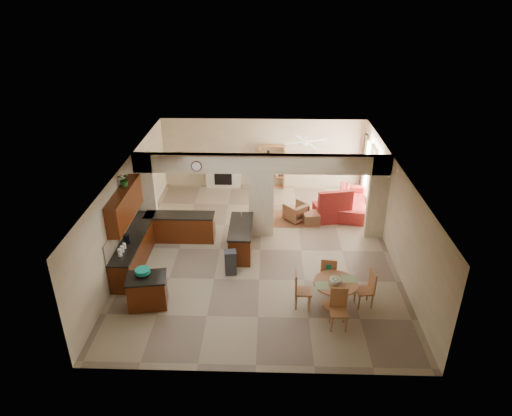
{
  "coord_description": "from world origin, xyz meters",
  "views": [
    {
      "loc": [
        0.22,
        -12.21,
        7.58
      ],
      "look_at": [
        -0.15,
        0.3,
        1.31
      ],
      "focal_mm": 32.0,
      "sensor_mm": 36.0,
      "label": 1
    }
  ],
  "objects_px": {
    "kitchen_island": "(148,291)",
    "dining_table": "(335,290)",
    "armchair": "(296,212)",
    "sofa": "(352,201)"
  },
  "relations": [
    {
      "from": "kitchen_island",
      "to": "dining_table",
      "type": "xyz_separation_m",
      "value": [
        4.79,
        0.07,
        0.07
      ]
    },
    {
      "from": "dining_table",
      "to": "sofa",
      "type": "height_order",
      "value": "dining_table"
    },
    {
      "from": "kitchen_island",
      "to": "sofa",
      "type": "xyz_separation_m",
      "value": [
        6.15,
        5.64,
        -0.08
      ]
    },
    {
      "from": "kitchen_island",
      "to": "dining_table",
      "type": "relative_size",
      "value": 0.99
    },
    {
      "from": "dining_table",
      "to": "kitchen_island",
      "type": "bearing_deg",
      "value": -179.17
    },
    {
      "from": "sofa",
      "to": "armchair",
      "type": "xyz_separation_m",
      "value": [
        -2.1,
        -0.82,
        -0.04
      ]
    },
    {
      "from": "dining_table",
      "to": "armchair",
      "type": "distance_m",
      "value": 4.82
    },
    {
      "from": "dining_table",
      "to": "armchair",
      "type": "relative_size",
      "value": 1.6
    },
    {
      "from": "dining_table",
      "to": "armchair",
      "type": "bearing_deg",
      "value": 98.96
    },
    {
      "from": "kitchen_island",
      "to": "armchair",
      "type": "relative_size",
      "value": 1.58
    }
  ]
}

